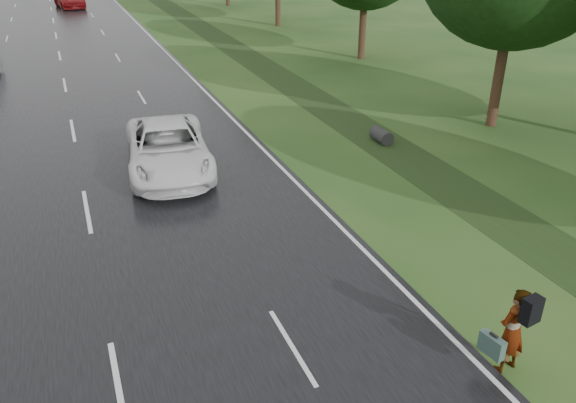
{
  "coord_description": "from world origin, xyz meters",
  "views": [
    {
      "loc": [
        0.02,
        -8.42,
        7.96
      ],
      "look_at": [
        5.01,
        3.96,
        1.3
      ],
      "focal_mm": 35.0,
      "sensor_mm": 36.0,
      "label": 1
    }
  ],
  "objects": [
    {
      "name": "center_line",
      "position": [
        0.0,
        45.0,
        0.04
      ],
      "size": [
        0.12,
        180.0,
        0.01
      ],
      "primitive_type": "cube",
      "color": "silver",
      "rests_on": "road"
    },
    {
      "name": "white_pickup",
      "position": [
        3.0,
        10.21,
        0.87
      ],
      "size": [
        3.4,
        6.24,
        1.66
      ],
      "primitive_type": "imported",
      "rotation": [
        0.0,
        0.0,
        -0.11
      ],
      "color": "white",
      "rests_on": "road"
    },
    {
      "name": "ground",
      "position": [
        0.0,
        0.0,
        0.0
      ],
      "size": [
        220.0,
        220.0,
        0.0
      ],
      "primitive_type": "plane",
      "color": "#214619",
      "rests_on": "ground"
    },
    {
      "name": "edge_stripe_east",
      "position": [
        6.75,
        45.0,
        0.04
      ],
      "size": [
        0.12,
        180.0,
        0.01
      ],
      "primitive_type": "cube",
      "color": "silver",
      "rests_on": "road"
    },
    {
      "name": "road",
      "position": [
        0.0,
        45.0,
        0.02
      ],
      "size": [
        14.0,
        180.0,
        0.04
      ],
      "primitive_type": "cube",
      "color": "black",
      "rests_on": "ground"
    },
    {
      "name": "pedestrian",
      "position": [
        7.18,
        -2.15,
        0.97
      ],
      "size": [
        0.92,
        0.72,
        1.89
      ],
      "rotation": [
        0.0,
        0.0,
        3.31
      ],
      "color": "#A5998C",
      "rests_on": "ground"
    },
    {
      "name": "drainage_ditch",
      "position": [
        11.5,
        18.71,
        0.04
      ],
      "size": [
        2.2,
        120.0,
        0.56
      ],
      "color": "#213313",
      "rests_on": "ground"
    }
  ]
}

